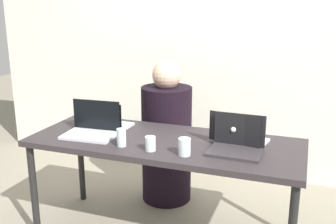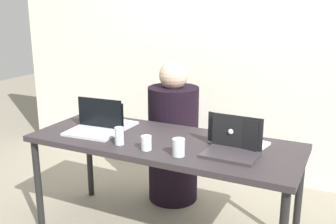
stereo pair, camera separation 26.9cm
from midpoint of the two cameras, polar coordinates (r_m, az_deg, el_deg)
back_wall at (r=3.82m, az=10.53°, el=9.18°), size 4.82×0.10×2.50m
desk at (r=2.71m, az=2.19°, el=-5.40°), size 1.85×0.72×0.75m
person_at_center at (r=3.33m, az=3.08°, el=-4.09°), size 0.52×0.52×1.21m
laptop_back_left at (r=3.00m, az=-5.87°, el=-1.18°), size 0.35×0.25×0.21m
laptop_front_left at (r=2.85m, az=-7.99°, el=-2.02°), size 0.37×0.28×0.23m
laptop_back_right at (r=2.63m, az=12.88°, el=-3.82°), size 0.39×0.29×0.22m
laptop_front_right at (r=2.48m, az=12.47°, el=-4.96°), size 0.33×0.27×0.23m
water_glass_left at (r=2.59m, az=-4.13°, el=-3.69°), size 0.06×0.06×0.12m
water_glass_right at (r=2.40m, az=4.77°, el=-5.34°), size 0.08×0.08×0.11m
water_glass_center at (r=2.49m, az=-0.08°, el=-4.69°), size 0.07×0.07×0.09m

